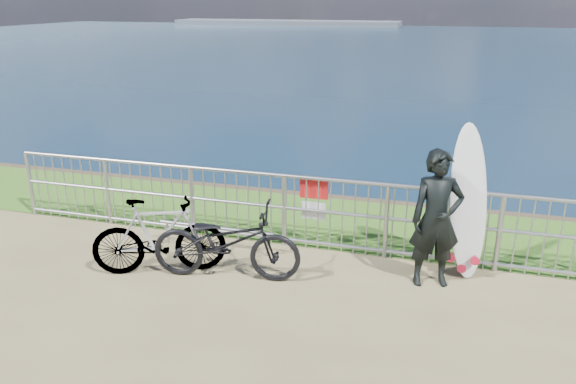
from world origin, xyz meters
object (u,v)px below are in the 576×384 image
(surfer, at_px, (436,219))
(bicycle_near, at_px, (226,242))
(surfboard, at_px, (468,207))
(bicycle_far, at_px, (159,236))

(surfer, xyz_separation_m, bicycle_near, (-2.62, -0.61, -0.38))
(surfboard, relative_size, bicycle_far, 1.16)
(bicycle_far, bearing_deg, surfer, -101.79)
(surfer, height_order, bicycle_near, surfer)
(surfboard, bearing_deg, bicycle_far, -163.72)
(bicycle_near, xyz_separation_m, bicycle_far, (-0.92, -0.11, 0.02))
(surfer, distance_m, surfboard, 0.57)
(surfer, relative_size, bicycle_near, 0.91)
(surfer, xyz_separation_m, bicycle_far, (-3.54, -0.72, -0.37))
(bicycle_far, bearing_deg, surfboard, -97.02)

